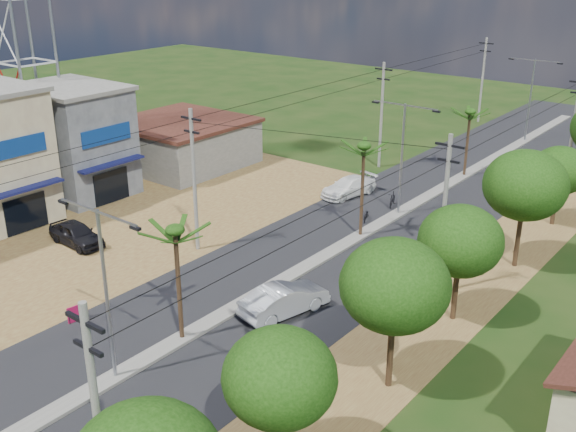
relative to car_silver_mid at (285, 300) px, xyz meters
name	(u,v)px	position (x,y,z in m)	size (l,w,h in m)	color
ground	(116,379)	(-2.34, -9.04, -0.81)	(160.00, 160.00, 0.00)	black
road	(316,262)	(-2.34, 5.96, -0.79)	(12.00, 110.00, 0.04)	black
median	(343,245)	(-2.34, 8.96, -0.72)	(1.00, 90.00, 0.18)	#605E56
dirt_lot_west	(68,238)	(-17.34, -1.04, -0.79)	(18.00, 46.00, 0.04)	brown
dirt_shoulder_east	(445,305)	(6.16, 5.96, -0.79)	(5.00, 90.00, 0.03)	brown
shophouse_grey	(74,140)	(-24.32, 4.96, 3.35)	(9.00, 6.40, 8.30)	#46494D
low_shed	(181,142)	(-23.34, 14.96, 1.16)	(10.40, 10.40, 3.95)	#605E56
tree_east_b	(280,377)	(6.96, -9.04, 3.31)	(4.00, 4.00, 5.83)	black
tree_east_c	(395,286)	(7.36, -2.04, 4.06)	(4.60, 4.60, 6.83)	black
tree_east_d	(460,241)	(7.06, 4.96, 3.53)	(4.20, 4.20, 6.13)	black
tree_east_e	(525,185)	(7.26, 12.96, 4.28)	(4.80, 4.80, 7.14)	black
tree_east_f	(560,170)	(6.86, 20.96, 3.08)	(3.80, 3.80, 5.52)	black
palm_median_near	(175,235)	(-2.34, -5.04, 4.73)	(2.00, 2.00, 6.15)	black
palm_median_mid	(364,150)	(-2.34, 10.96, 5.09)	(2.00, 2.00, 6.55)	black
palm_median_far	(470,114)	(-2.34, 26.96, 4.45)	(2.00, 2.00, 5.85)	black
streetlight_near	(105,282)	(-2.34, -9.04, 3.98)	(5.10, 0.18, 8.00)	gray
streetlight_mid	(402,150)	(-2.34, 15.96, 3.98)	(5.10, 0.18, 8.00)	gray
streetlight_far	(531,93)	(-2.34, 40.96, 3.98)	(5.10, 0.18, 8.00)	gray
utility_pole_w_b	(194,178)	(-9.34, 2.96, 3.95)	(1.60, 0.24, 9.00)	#605E56
utility_pole_w_c	(382,113)	(-9.34, 24.96, 3.95)	(1.60, 0.24, 9.00)	#605E56
utility_pole_w_d	(483,78)	(-9.34, 45.96, 3.95)	(1.60, 0.24, 9.00)	#605E56
utility_pole_e_b	(444,213)	(5.16, 6.96, 3.95)	(1.60, 0.24, 9.00)	#605E56
utility_pole_e_c	(573,130)	(5.16, 28.96, 3.95)	(1.60, 0.24, 9.00)	#605E56
car_silver_mid	(285,300)	(0.00, 0.00, 0.00)	(1.71, 4.90, 1.61)	#AEB1B7
car_white_far	(349,187)	(-7.34, 17.12, -0.11)	(1.95, 4.81, 1.39)	silver
car_parked_dark	(76,234)	(-15.88, -1.32, -0.06)	(1.75, 4.36, 1.48)	black
moto_rider_west_a	(366,215)	(-3.54, 13.58, -0.39)	(0.55, 1.57, 0.83)	black
moto_rider_west_b	(392,200)	(-3.54, 17.20, -0.28)	(0.50, 1.76, 1.06)	black
roadside_sign	(78,313)	(-7.84, -7.04, -0.36)	(0.24, 1.08, 0.90)	maroon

